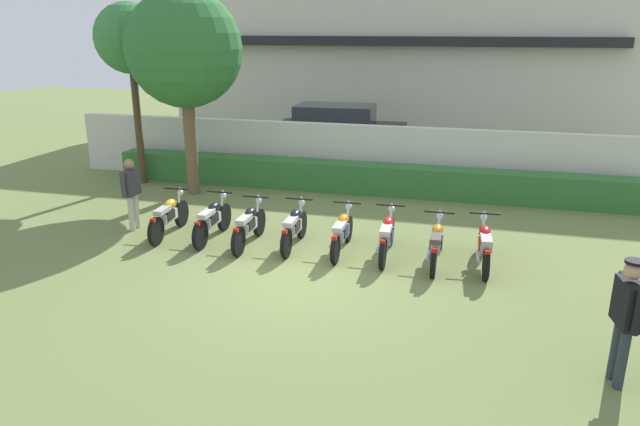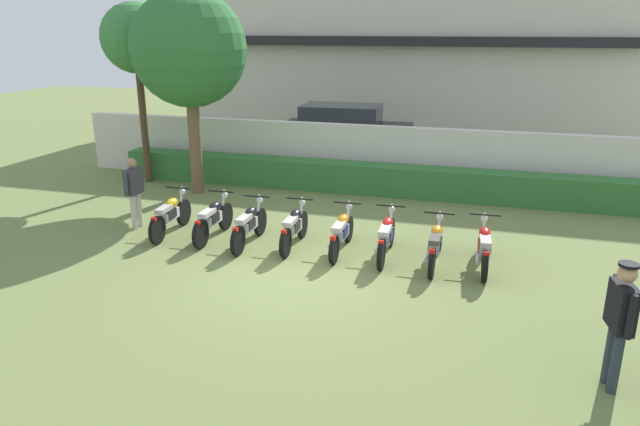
{
  "view_description": "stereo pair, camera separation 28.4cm",
  "coord_description": "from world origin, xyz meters",
  "px_view_note": "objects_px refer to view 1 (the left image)",
  "views": [
    {
      "loc": [
        2.99,
        -9.49,
        4.47
      ],
      "look_at": [
        0.0,
        1.79,
        0.73
      ],
      "focal_mm": 32.61,
      "sensor_mm": 36.0,
      "label": 1
    },
    {
      "loc": [
        3.26,
        -9.41,
        4.47
      ],
      "look_at": [
        0.0,
        1.79,
        0.73
      ],
      "focal_mm": 32.61,
      "sensor_mm": 36.0,
      "label": 2
    }
  ],
  "objects_px": {
    "parked_car": "(339,132)",
    "motorcycle_in_row_7": "(484,245)",
    "motorcycle_in_row_4": "(342,232)",
    "inspector_person": "(131,188)",
    "motorcycle_in_row_5": "(387,236)",
    "tree_far_side": "(184,50)",
    "officer_0": "(626,312)",
    "motorcycle_in_row_2": "(249,225)",
    "motorcycle_in_row_6": "(436,243)",
    "motorcycle_in_row_0": "(169,216)",
    "tree_near_inspector": "(130,40)",
    "motorcycle_in_row_3": "(294,227)",
    "motorcycle_in_row_1": "(212,220)"
  },
  "relations": [
    {
      "from": "tree_far_side",
      "to": "motorcycle_in_row_4",
      "type": "bearing_deg",
      "value": -33.34
    },
    {
      "from": "motorcycle_in_row_0",
      "to": "officer_0",
      "type": "bearing_deg",
      "value": -116.86
    },
    {
      "from": "motorcycle_in_row_3",
      "to": "motorcycle_in_row_5",
      "type": "distance_m",
      "value": 1.98
    },
    {
      "from": "motorcycle_in_row_0",
      "to": "motorcycle_in_row_7",
      "type": "bearing_deg",
      "value": -93.98
    },
    {
      "from": "parked_car",
      "to": "officer_0",
      "type": "bearing_deg",
      "value": -64.68
    },
    {
      "from": "motorcycle_in_row_4",
      "to": "motorcycle_in_row_5",
      "type": "height_order",
      "value": "motorcycle_in_row_5"
    },
    {
      "from": "motorcycle_in_row_4",
      "to": "tree_near_inspector",
      "type": "bearing_deg",
      "value": 59.73
    },
    {
      "from": "tree_far_side",
      "to": "motorcycle_in_row_4",
      "type": "height_order",
      "value": "tree_far_side"
    },
    {
      "from": "motorcycle_in_row_3",
      "to": "inspector_person",
      "type": "bearing_deg",
      "value": 85.88
    },
    {
      "from": "inspector_person",
      "to": "motorcycle_in_row_3",
      "type": "bearing_deg",
      "value": -2.42
    },
    {
      "from": "motorcycle_in_row_4",
      "to": "motorcycle_in_row_0",
      "type": "bearing_deg",
      "value": 89.38
    },
    {
      "from": "parked_car",
      "to": "motorcycle_in_row_1",
      "type": "height_order",
      "value": "parked_car"
    },
    {
      "from": "motorcycle_in_row_6",
      "to": "inspector_person",
      "type": "xyz_separation_m",
      "value": [
        -6.89,
        0.35,
        0.54
      ]
    },
    {
      "from": "parked_car",
      "to": "motorcycle_in_row_7",
      "type": "relative_size",
      "value": 2.42
    },
    {
      "from": "tree_near_inspector",
      "to": "motorcycle_in_row_7",
      "type": "height_order",
      "value": "tree_near_inspector"
    },
    {
      "from": "tree_near_inspector",
      "to": "motorcycle_in_row_7",
      "type": "relative_size",
      "value": 2.73
    },
    {
      "from": "motorcycle_in_row_4",
      "to": "motorcycle_in_row_7",
      "type": "height_order",
      "value": "motorcycle_in_row_7"
    },
    {
      "from": "motorcycle_in_row_4",
      "to": "motorcycle_in_row_3",
      "type": "bearing_deg",
      "value": 89.17
    },
    {
      "from": "parked_car",
      "to": "motorcycle_in_row_5",
      "type": "xyz_separation_m",
      "value": [
        3.04,
        -8.82,
        -0.49
      ]
    },
    {
      "from": "motorcycle_in_row_4",
      "to": "inspector_person",
      "type": "bearing_deg",
      "value": 87.31
    },
    {
      "from": "motorcycle_in_row_5",
      "to": "motorcycle_in_row_7",
      "type": "xyz_separation_m",
      "value": [
        1.9,
        -0.04,
        -0.0
      ]
    },
    {
      "from": "motorcycle_in_row_4",
      "to": "motorcycle_in_row_7",
      "type": "relative_size",
      "value": 0.99
    },
    {
      "from": "motorcycle_in_row_7",
      "to": "tree_far_side",
      "type": "bearing_deg",
      "value": 63.42
    },
    {
      "from": "parked_car",
      "to": "motorcycle_in_row_7",
      "type": "distance_m",
      "value": 10.16
    },
    {
      "from": "motorcycle_in_row_1",
      "to": "officer_0",
      "type": "distance_m",
      "value": 8.3
    },
    {
      "from": "motorcycle_in_row_1",
      "to": "motorcycle_in_row_4",
      "type": "bearing_deg",
      "value": -90.54
    },
    {
      "from": "tree_far_side",
      "to": "inspector_person",
      "type": "xyz_separation_m",
      "value": [
        0.07,
        -3.14,
        -2.93
      ]
    },
    {
      "from": "motorcycle_in_row_0",
      "to": "motorcycle_in_row_6",
      "type": "relative_size",
      "value": 1.03
    },
    {
      "from": "tree_far_side",
      "to": "officer_0",
      "type": "xyz_separation_m",
      "value": [
        9.54,
        -6.98,
        -2.87
      ]
    },
    {
      "from": "motorcycle_in_row_0",
      "to": "motorcycle_in_row_4",
      "type": "height_order",
      "value": "motorcycle_in_row_0"
    },
    {
      "from": "tree_far_side",
      "to": "motorcycle_in_row_7",
      "type": "height_order",
      "value": "tree_far_side"
    },
    {
      "from": "officer_0",
      "to": "tree_far_side",
      "type": "bearing_deg",
      "value": -44.95
    },
    {
      "from": "inspector_person",
      "to": "motorcycle_in_row_1",
      "type": "bearing_deg",
      "value": -4.87
    },
    {
      "from": "motorcycle_in_row_4",
      "to": "motorcycle_in_row_2",
      "type": "bearing_deg",
      "value": 93.11
    },
    {
      "from": "motorcycle_in_row_3",
      "to": "motorcycle_in_row_5",
      "type": "height_order",
      "value": "motorcycle_in_row_5"
    },
    {
      "from": "motorcycle_in_row_1",
      "to": "tree_far_side",
      "type": "bearing_deg",
      "value": 31.85
    },
    {
      "from": "motorcycle_in_row_1",
      "to": "motorcycle_in_row_0",
      "type": "bearing_deg",
      "value": 89.47
    },
    {
      "from": "motorcycle_in_row_4",
      "to": "motorcycle_in_row_6",
      "type": "bearing_deg",
      "value": -96.05
    },
    {
      "from": "tree_far_side",
      "to": "parked_car",
      "type": "bearing_deg",
      "value": 61.9
    },
    {
      "from": "parked_car",
      "to": "motorcycle_in_row_4",
      "type": "bearing_deg",
      "value": -79.2
    },
    {
      "from": "tree_far_side",
      "to": "motorcycle_in_row_0",
      "type": "height_order",
      "value": "tree_far_side"
    },
    {
      "from": "motorcycle_in_row_3",
      "to": "inspector_person",
      "type": "relative_size",
      "value": 1.1
    },
    {
      "from": "parked_car",
      "to": "motorcycle_in_row_6",
      "type": "relative_size",
      "value": 2.46
    },
    {
      "from": "tree_near_inspector",
      "to": "tree_far_side",
      "type": "relative_size",
      "value": 0.95
    },
    {
      "from": "motorcycle_in_row_5",
      "to": "inspector_person",
      "type": "bearing_deg",
      "value": 86.57
    },
    {
      "from": "motorcycle_in_row_3",
      "to": "officer_0",
      "type": "height_order",
      "value": "officer_0"
    },
    {
      "from": "motorcycle_in_row_1",
      "to": "motorcycle_in_row_3",
      "type": "relative_size",
      "value": 1.04
    },
    {
      "from": "motorcycle_in_row_3",
      "to": "motorcycle_in_row_6",
      "type": "height_order",
      "value": "motorcycle_in_row_3"
    },
    {
      "from": "tree_far_side",
      "to": "officer_0",
      "type": "relative_size",
      "value": 3.14
    },
    {
      "from": "tree_near_inspector",
      "to": "officer_0",
      "type": "relative_size",
      "value": 2.97
    }
  ]
}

